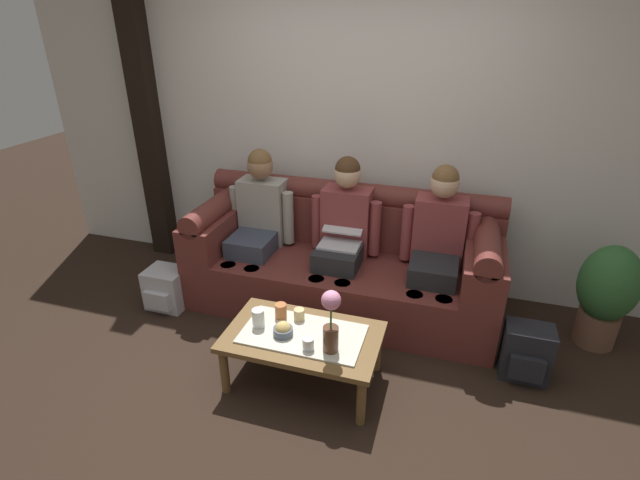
# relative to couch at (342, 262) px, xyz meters

# --- Properties ---
(ground_plane) EXTENTS (14.00, 14.00, 0.00)m
(ground_plane) POSITION_rel_couch_xyz_m (0.00, -1.17, -0.37)
(ground_plane) COLOR black
(back_wall_patterned) EXTENTS (6.00, 0.12, 2.90)m
(back_wall_patterned) POSITION_rel_couch_xyz_m (0.00, 0.53, 1.08)
(back_wall_patterned) COLOR silver
(back_wall_patterned) RESTS_ON ground_plane
(timber_pillar) EXTENTS (0.20, 0.20, 2.90)m
(timber_pillar) POSITION_rel_couch_xyz_m (-1.95, 0.41, 1.08)
(timber_pillar) COLOR black
(timber_pillar) RESTS_ON ground_plane
(couch) EXTENTS (2.40, 0.88, 0.96)m
(couch) POSITION_rel_couch_xyz_m (0.00, 0.00, 0.00)
(couch) COLOR maroon
(couch) RESTS_ON ground_plane
(person_left) EXTENTS (0.56, 0.67, 1.22)m
(person_left) POSITION_rel_couch_xyz_m (-0.72, -0.00, 0.29)
(person_left) COLOR #383D4C
(person_left) RESTS_ON ground_plane
(person_middle) EXTENTS (0.56, 0.67, 1.22)m
(person_middle) POSITION_rel_couch_xyz_m (0.00, -0.00, 0.29)
(person_middle) COLOR #232326
(person_middle) RESTS_ON ground_plane
(person_right) EXTENTS (0.56, 0.67, 1.22)m
(person_right) POSITION_rel_couch_xyz_m (0.72, -0.00, 0.29)
(person_right) COLOR #232326
(person_right) RESTS_ON ground_plane
(coffee_table) EXTENTS (0.98, 0.59, 0.38)m
(coffee_table) POSITION_rel_couch_xyz_m (0.00, -0.98, -0.05)
(coffee_table) COLOR brown
(coffee_table) RESTS_ON ground_plane
(flower_vase) EXTENTS (0.11, 0.11, 0.41)m
(flower_vase) POSITION_rel_couch_xyz_m (0.21, -1.09, 0.23)
(flower_vase) COLOR brown
(flower_vase) RESTS_ON coffee_table
(snack_bowl) EXTENTS (0.12, 0.12, 0.10)m
(snack_bowl) POSITION_rel_couch_xyz_m (-0.11, -1.03, 0.04)
(snack_bowl) COLOR #4C5666
(snack_bowl) RESTS_ON coffee_table
(cup_near_left) EXTENTS (0.07, 0.07, 0.08)m
(cup_near_left) POSITION_rel_couch_xyz_m (-0.07, -0.85, 0.05)
(cup_near_left) COLOR #DBB77A
(cup_near_left) RESTS_ON coffee_table
(cup_near_right) EXTENTS (0.08, 0.08, 0.10)m
(cup_near_right) POSITION_rel_couch_xyz_m (-0.19, -0.86, 0.06)
(cup_near_right) COLOR #B26633
(cup_near_right) RESTS_ON coffee_table
(cup_far_center) EXTENTS (0.07, 0.07, 0.08)m
(cup_far_center) POSITION_rel_couch_xyz_m (0.08, -1.12, 0.05)
(cup_far_center) COLOR silver
(cup_far_center) RESTS_ON coffee_table
(cup_far_left) EXTENTS (0.08, 0.08, 0.12)m
(cup_far_left) POSITION_rel_couch_xyz_m (-0.29, -0.99, 0.07)
(cup_far_left) COLOR white
(cup_far_left) RESTS_ON coffee_table
(backpack_left) EXTENTS (0.31, 0.30, 0.33)m
(backpack_left) POSITION_rel_couch_xyz_m (-1.35, -0.49, -0.21)
(backpack_left) COLOR #B7B7BC
(backpack_left) RESTS_ON ground_plane
(backpack_right) EXTENTS (0.30, 0.25, 0.38)m
(backpack_right) POSITION_rel_couch_xyz_m (1.38, -0.52, -0.18)
(backpack_right) COLOR black
(backpack_right) RESTS_ON ground_plane
(potted_plant) EXTENTS (0.40, 0.40, 0.78)m
(potted_plant) POSITION_rel_couch_xyz_m (1.90, 0.02, 0.06)
(potted_plant) COLOR brown
(potted_plant) RESTS_ON ground_plane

